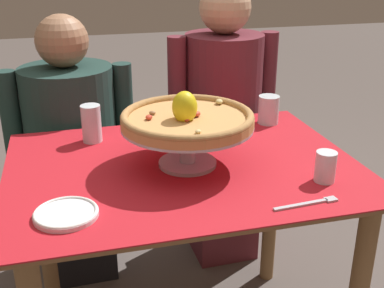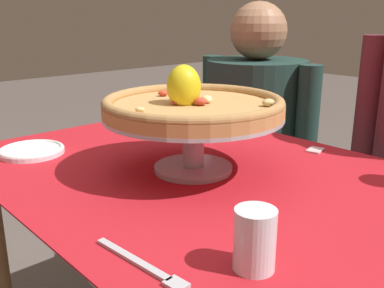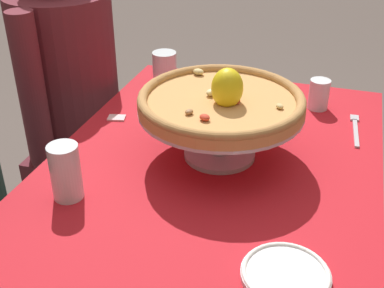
{
  "view_description": "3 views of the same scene",
  "coord_description": "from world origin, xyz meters",
  "px_view_note": "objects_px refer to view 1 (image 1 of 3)",
  "views": [
    {
      "loc": [
        -0.33,
        -1.36,
        1.41
      ],
      "look_at": [
        0.03,
        -0.0,
        0.83
      ],
      "focal_mm": 45.69,
      "sensor_mm": 36.0,
      "label": 1
    },
    {
      "loc": [
        0.72,
        -0.65,
        1.11
      ],
      "look_at": [
        -0.03,
        0.02,
        0.81
      ],
      "focal_mm": 40.82,
      "sensor_mm": 36.0,
      "label": 2
    },
    {
      "loc": [
        -1.06,
        -0.28,
        1.44
      ],
      "look_at": [
        -0.03,
        0.05,
        0.81
      ],
      "focal_mm": 47.05,
      "sensor_mm": 36.0,
      "label": 3
    }
  ],
  "objects_px": {
    "water_glass_back_right": "(268,111)",
    "dinner_fork": "(310,203)",
    "pizza": "(187,118)",
    "water_glass_back_left": "(92,126)",
    "side_plate": "(66,213)",
    "diner_right": "(222,130)",
    "diner_left": "(73,153)",
    "sugar_packet": "(193,125)",
    "water_glass_front_right": "(325,169)",
    "pizza_stand": "(187,136)"
  },
  "relations": [
    {
      "from": "pizza_stand",
      "to": "pizza",
      "type": "distance_m",
      "value": 0.06
    },
    {
      "from": "water_glass_back_right",
      "to": "dinner_fork",
      "type": "xyz_separation_m",
      "value": [
        -0.14,
        -0.62,
        -0.04
      ]
    },
    {
      "from": "water_glass_front_right",
      "to": "diner_left",
      "type": "height_order",
      "value": "diner_left"
    },
    {
      "from": "pizza_stand",
      "to": "pizza",
      "type": "relative_size",
      "value": 1.0
    },
    {
      "from": "pizza",
      "to": "side_plate",
      "type": "height_order",
      "value": "pizza"
    },
    {
      "from": "diner_left",
      "to": "water_glass_back_right",
      "type": "bearing_deg",
      "value": -24.78
    },
    {
      "from": "water_glass_back_right",
      "to": "pizza",
      "type": "bearing_deg",
      "value": -143.16
    },
    {
      "from": "pizza_stand",
      "to": "water_glass_back_right",
      "type": "bearing_deg",
      "value": 36.79
    },
    {
      "from": "dinner_fork",
      "to": "diner_right",
      "type": "height_order",
      "value": "diner_right"
    },
    {
      "from": "pizza",
      "to": "sugar_packet",
      "type": "height_order",
      "value": "pizza"
    },
    {
      "from": "water_glass_back_left",
      "to": "diner_right",
      "type": "xyz_separation_m",
      "value": [
        0.6,
        0.35,
        -0.2
      ]
    },
    {
      "from": "water_glass_back_left",
      "to": "diner_left",
      "type": "height_order",
      "value": "diner_left"
    },
    {
      "from": "diner_right",
      "to": "dinner_fork",
      "type": "bearing_deg",
      "value": -94.12
    },
    {
      "from": "water_glass_back_right",
      "to": "side_plate",
      "type": "relative_size",
      "value": 0.65
    },
    {
      "from": "pizza_stand",
      "to": "side_plate",
      "type": "height_order",
      "value": "pizza_stand"
    },
    {
      "from": "sugar_packet",
      "to": "diner_right",
      "type": "height_order",
      "value": "diner_right"
    },
    {
      "from": "water_glass_back_right",
      "to": "water_glass_front_right",
      "type": "bearing_deg",
      "value": -94.26
    },
    {
      "from": "pizza_stand",
      "to": "diner_right",
      "type": "height_order",
      "value": "diner_right"
    },
    {
      "from": "diner_left",
      "to": "water_glass_back_left",
      "type": "bearing_deg",
      "value": -78.74
    },
    {
      "from": "water_glass_back_right",
      "to": "diner_left",
      "type": "height_order",
      "value": "diner_left"
    },
    {
      "from": "water_glass_back_left",
      "to": "dinner_fork",
      "type": "xyz_separation_m",
      "value": [
        0.53,
        -0.61,
        -0.05
      ]
    },
    {
      "from": "sugar_packet",
      "to": "dinner_fork",
      "type": "bearing_deg",
      "value": -77.83
    },
    {
      "from": "side_plate",
      "to": "dinner_fork",
      "type": "height_order",
      "value": "side_plate"
    },
    {
      "from": "pizza_stand",
      "to": "diner_right",
      "type": "relative_size",
      "value": 0.32
    },
    {
      "from": "water_glass_back_right",
      "to": "sugar_packet",
      "type": "bearing_deg",
      "value": 171.39
    },
    {
      "from": "sugar_packet",
      "to": "water_glass_back_right",
      "type": "bearing_deg",
      "value": -8.61
    },
    {
      "from": "sugar_packet",
      "to": "diner_right",
      "type": "relative_size",
      "value": 0.04
    },
    {
      "from": "water_glass_front_right",
      "to": "sugar_packet",
      "type": "distance_m",
      "value": 0.61
    },
    {
      "from": "sugar_packet",
      "to": "side_plate",
      "type": "bearing_deg",
      "value": -130.58
    },
    {
      "from": "pizza",
      "to": "side_plate",
      "type": "relative_size",
      "value": 2.45
    },
    {
      "from": "side_plate",
      "to": "water_glass_front_right",
      "type": "bearing_deg",
      "value": 1.17
    },
    {
      "from": "pizza",
      "to": "water_glass_back_right",
      "type": "bearing_deg",
      "value": 36.84
    },
    {
      "from": "pizza",
      "to": "dinner_fork",
      "type": "bearing_deg",
      "value": -52.18
    },
    {
      "from": "dinner_fork",
      "to": "water_glass_back_right",
      "type": "bearing_deg",
      "value": 76.98
    },
    {
      "from": "sugar_packet",
      "to": "diner_right",
      "type": "distance_m",
      "value": 0.38
    },
    {
      "from": "diner_right",
      "to": "water_glass_back_right",
      "type": "bearing_deg",
      "value": -76.93
    },
    {
      "from": "pizza_stand",
      "to": "side_plate",
      "type": "xyz_separation_m",
      "value": [
        -0.38,
        -0.23,
        -0.09
      ]
    },
    {
      "from": "dinner_fork",
      "to": "diner_left",
      "type": "bearing_deg",
      "value": 121.75
    },
    {
      "from": "pizza_stand",
      "to": "water_glass_front_right",
      "type": "height_order",
      "value": "pizza_stand"
    },
    {
      "from": "water_glass_back_left",
      "to": "sugar_packet",
      "type": "xyz_separation_m",
      "value": [
        0.38,
        0.06,
        -0.05
      ]
    },
    {
      "from": "diner_left",
      "to": "diner_right",
      "type": "bearing_deg",
      "value": -1.37
    },
    {
      "from": "pizza",
      "to": "diner_left",
      "type": "height_order",
      "value": "diner_left"
    },
    {
      "from": "water_glass_back_left",
      "to": "dinner_fork",
      "type": "distance_m",
      "value": 0.81
    },
    {
      "from": "diner_right",
      "to": "diner_left",
      "type": "bearing_deg",
      "value": 178.63
    },
    {
      "from": "water_glass_back_left",
      "to": "pizza_stand",
      "type": "bearing_deg",
      "value": -45.5
    },
    {
      "from": "side_plate",
      "to": "diner_left",
      "type": "relative_size",
      "value": 0.14
    },
    {
      "from": "diner_left",
      "to": "dinner_fork",
      "type": "bearing_deg",
      "value": -58.25
    },
    {
      "from": "water_glass_back_right",
      "to": "diner_left",
      "type": "xyz_separation_m",
      "value": [
        -0.74,
        0.34,
        -0.24
      ]
    },
    {
      "from": "pizza",
      "to": "water_glass_front_right",
      "type": "distance_m",
      "value": 0.43
    },
    {
      "from": "dinner_fork",
      "to": "water_glass_back_left",
      "type": "bearing_deg",
      "value": 130.99
    }
  ]
}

